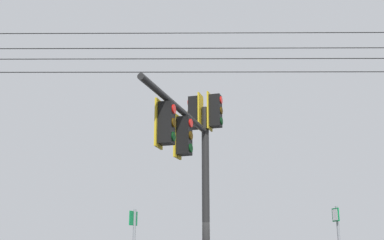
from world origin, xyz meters
The scene contains 2 objects.
signal_mast_assembly centered at (1.35, -0.34, 4.27)m, with size 4.60×0.97×6.00m.
overhead_wire_span centered at (0.64, -1.32, 7.25)m, with size 5.16×23.34×1.36m.
Camera 1 is at (12.51, 2.26, 1.79)m, focal length 43.80 mm.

